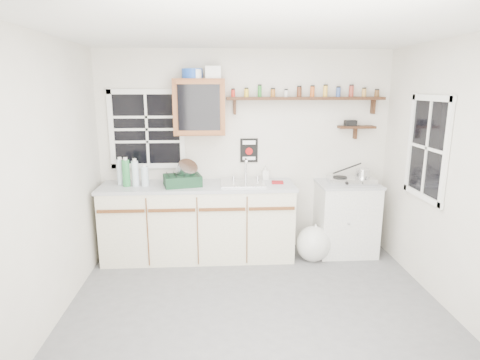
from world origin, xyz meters
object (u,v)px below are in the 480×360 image
right_cabinet (346,218)px  upper_cabinet (199,107)px  spice_shelf (306,97)px  hotplate (351,180)px  main_cabinet (199,221)px  dish_rack (184,177)px

right_cabinet → upper_cabinet: upper_cabinet is taller
right_cabinet → spice_shelf: bearing=160.0°
upper_cabinet → hotplate: size_ratio=1.11×
right_cabinet → hotplate: size_ratio=1.55×
main_cabinet → spice_shelf: spice_shelf is taller
main_cabinet → dish_rack: size_ratio=4.77×
spice_shelf → main_cabinet: bearing=-170.8°
upper_cabinet → dish_rack: size_ratio=1.34×
upper_cabinet → hotplate: bearing=-4.3°
right_cabinet → spice_shelf: (-0.52, 0.19, 1.48)m
spice_shelf → dish_rack: size_ratio=3.95×
hotplate → main_cabinet: bearing=-174.1°
main_cabinet → spice_shelf: bearing=9.2°
spice_shelf → hotplate: bearing=-20.9°
right_cabinet → hotplate: 0.49m
main_cabinet → spice_shelf: 1.99m
spice_shelf → upper_cabinet: bearing=-176.9°
dish_rack → hotplate: size_ratio=0.83×
right_cabinet → spice_shelf: 1.57m
main_cabinet → right_cabinet: main_cabinet is taller
main_cabinet → right_cabinet: (1.83, 0.03, -0.01)m
right_cabinet → upper_cabinet: (-1.80, 0.12, 1.37)m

